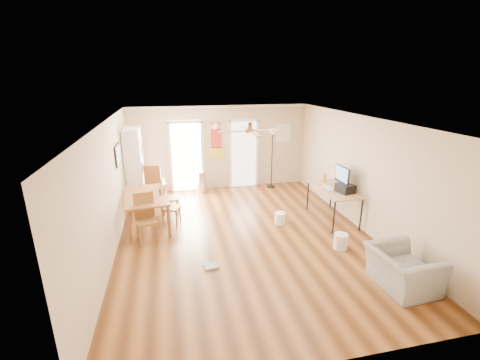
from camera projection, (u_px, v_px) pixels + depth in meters
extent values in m
plane|color=brown|center=(246.00, 237.00, 7.28)|extent=(7.00, 7.00, 0.00)
cube|color=red|center=(216.00, 140.00, 10.01)|extent=(0.46, 0.03, 1.10)
cube|color=white|center=(283.00, 133.00, 10.41)|extent=(0.50, 0.04, 0.60)
cube|color=black|center=(118.00, 155.00, 7.50)|extent=(0.04, 0.66, 0.48)
cylinder|color=silver|center=(202.00, 181.00, 10.04)|extent=(0.36, 0.36, 0.65)
cube|color=silver|center=(328.00, 188.00, 7.96)|extent=(0.21, 0.45, 0.02)
cube|color=black|center=(345.00, 188.00, 7.65)|extent=(0.41, 0.45, 0.20)
cylinder|color=orange|center=(325.00, 178.00, 8.33)|extent=(0.08, 0.08, 0.23)
cylinder|color=white|center=(280.00, 218.00, 7.87)|extent=(0.30, 0.30, 0.30)
cylinder|color=white|center=(341.00, 241.00, 6.74)|extent=(0.32, 0.32, 0.33)
cube|color=#9A9995|center=(211.00, 266.00, 6.11)|extent=(0.30, 0.25, 0.04)
imported|color=#969792|center=(402.00, 270.00, 5.45)|extent=(0.95, 1.07, 0.67)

